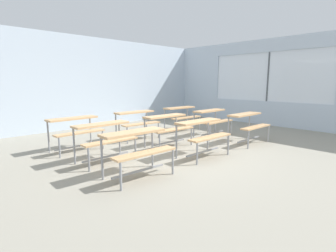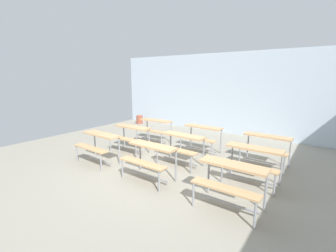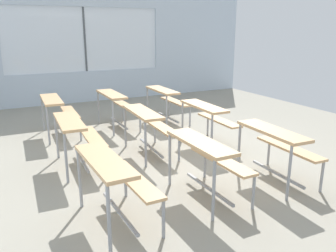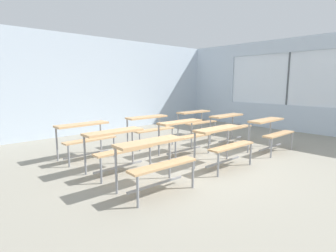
{
  "view_description": "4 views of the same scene",
  "coord_description": "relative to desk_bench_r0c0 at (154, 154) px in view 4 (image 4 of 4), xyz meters",
  "views": [
    {
      "loc": [
        -3.85,
        -3.64,
        1.53
      ],
      "look_at": [
        0.26,
        0.65,
        0.5
      ],
      "focal_mm": 27.27,
      "sensor_mm": 36.0,
      "label": 1
    },
    {
      "loc": [
        3.15,
        -3.86,
        2.14
      ],
      "look_at": [
        -0.46,
        1.19,
        0.79
      ],
      "focal_mm": 24.55,
      "sensor_mm": 36.0,
      "label": 2
    },
    {
      "loc": [
        -4.68,
        2.83,
        2.0
      ],
      "look_at": [
        0.53,
        0.21,
        0.35
      ],
      "focal_mm": 37.11,
      "sensor_mm": 36.0,
      "label": 3
    },
    {
      "loc": [
        -3.8,
        -3.3,
        1.6
      ],
      "look_at": [
        -0.59,
        0.23,
        0.8
      ],
      "focal_mm": 28.0,
      "sensor_mm": 36.0,
      "label": 4
    }
  ],
  "objects": [
    {
      "name": "desk_bench_r0c1",
      "position": [
        1.66,
        -0.0,
        0.0
      ],
      "size": [
        1.11,
        0.61,
        0.74
      ],
      "rotation": [
        0.0,
        0.0,
        -0.02
      ],
      "color": "tan",
      "rests_on": "ground"
    },
    {
      "name": "desk_bench_r0c2",
      "position": [
        3.42,
        -0.06,
        0.0
      ],
      "size": [
        1.11,
        0.6,
        0.74
      ],
      "rotation": [
        0.0,
        0.0,
        -0.01
      ],
      "color": "tan",
      "rests_on": "ground"
    },
    {
      "name": "wall_right",
      "position": [
        6.45,
        0.29,
        0.88
      ],
      "size": [
        0.12,
        9.0,
        3.0
      ],
      "color": "silver",
      "rests_on": "ground"
    },
    {
      "name": "wall_back",
      "position": [
        1.45,
        4.92,
        0.94
      ],
      "size": [
        10.0,
        0.12,
        3.0
      ],
      "primitive_type": "cube",
      "color": "silver",
      "rests_on": "ground"
    },
    {
      "name": "desk_bench_r2c2",
      "position": [
        3.43,
        2.23,
        0.0
      ],
      "size": [
        1.12,
        0.64,
        0.74
      ],
      "rotation": [
        0.0,
        0.0,
        -0.04
      ],
      "color": "tan",
      "rests_on": "ground"
    },
    {
      "name": "desk_bench_r0c0",
      "position": [
        0.0,
        0.0,
        0.0
      ],
      "size": [
        1.12,
        0.63,
        0.74
      ],
      "rotation": [
        0.0,
        0.0,
        -0.04
      ],
      "color": "tan",
      "rests_on": "ground"
    },
    {
      "name": "ground",
      "position": [
        1.45,
        0.42,
        -0.59
      ],
      "size": [
        10.0,
        9.0,
        0.05
      ],
      "primitive_type": "cube",
      "color": "gray"
    },
    {
      "name": "desk_bench_r2c0",
      "position": [
        -0.03,
        2.25,
        0.0
      ],
      "size": [
        1.12,
        0.62,
        0.74
      ],
      "rotation": [
        0.0,
        0.0,
        0.03
      ],
      "color": "tan",
      "rests_on": "ground"
    },
    {
      "name": "desk_bench_r2c1",
      "position": [
        1.69,
        2.25,
        0.0
      ],
      "size": [
        1.13,
        0.64,
        0.74
      ],
      "rotation": [
        0.0,
        0.0,
        -0.05
      ],
      "color": "tan",
      "rests_on": "ground"
    },
    {
      "name": "desk_bench_r1c2",
      "position": [
        3.45,
        1.07,
        0.0
      ],
      "size": [
        1.1,
        0.59,
        0.74
      ],
      "rotation": [
        0.0,
        0.0,
        0.0
      ],
      "color": "tan",
      "rests_on": "ground"
    },
    {
      "name": "desk_bench_r1c1",
      "position": [
        1.73,
        1.1,
        0.0
      ],
      "size": [
        1.13,
        0.64,
        0.74
      ],
      "rotation": [
        0.0,
        0.0,
        -0.05
      ],
      "color": "tan",
      "rests_on": "ground"
    },
    {
      "name": "desk_bench_r1c0",
      "position": [
        0.03,
        1.08,
        0.0
      ],
      "size": [
        1.11,
        0.6,
        0.74
      ],
      "rotation": [
        0.0,
        0.0,
        0.01
      ],
      "color": "tan",
      "rests_on": "ground"
    }
  ]
}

